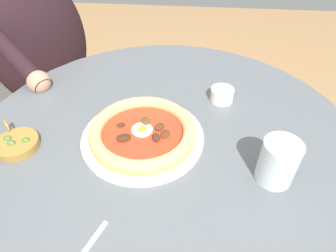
{
  "coord_description": "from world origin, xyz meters",
  "views": [
    {
      "loc": [
        0.05,
        -0.53,
        1.24
      ],
      "look_at": [
        0.0,
        0.03,
        0.74
      ],
      "focal_mm": 31.22,
      "sensor_mm": 36.0,
      "label": 1
    }
  ],
  "objects_px": {
    "water_glass": "(277,164)",
    "pizza_on_plate": "(143,133)",
    "ramekin_capers": "(222,94)",
    "olive_pan": "(17,143)",
    "dining_table": "(166,177)",
    "cafe_chair_diner": "(37,72)",
    "diner_person": "(52,87)"
  },
  "relations": [
    {
      "from": "water_glass",
      "to": "ramekin_capers",
      "type": "xyz_separation_m",
      "value": [
        -0.1,
        0.27,
        -0.02
      ]
    },
    {
      "from": "water_glass",
      "to": "cafe_chair_diner",
      "type": "distance_m",
      "value": 1.15
    },
    {
      "from": "water_glass",
      "to": "ramekin_capers",
      "type": "distance_m",
      "value": 0.29
    },
    {
      "from": "diner_person",
      "to": "water_glass",
      "type": "bearing_deg",
      "value": -36.81
    },
    {
      "from": "water_glass",
      "to": "diner_person",
      "type": "distance_m",
      "value": 1.01
    },
    {
      "from": "pizza_on_plate",
      "to": "olive_pan",
      "type": "xyz_separation_m",
      "value": [
        -0.29,
        -0.06,
        -0.01
      ]
    },
    {
      "from": "olive_pan",
      "to": "diner_person",
      "type": "relative_size",
      "value": 0.09
    },
    {
      "from": "dining_table",
      "to": "water_glass",
      "type": "distance_m",
      "value": 0.34
    },
    {
      "from": "olive_pan",
      "to": "cafe_chair_diner",
      "type": "relative_size",
      "value": 0.12
    },
    {
      "from": "olive_pan",
      "to": "cafe_chair_diner",
      "type": "bearing_deg",
      "value": 114.91
    },
    {
      "from": "dining_table",
      "to": "water_glass",
      "type": "height_order",
      "value": "water_glass"
    },
    {
      "from": "water_glass",
      "to": "olive_pan",
      "type": "xyz_separation_m",
      "value": [
        -0.59,
        0.04,
        -0.03
      ]
    },
    {
      "from": "pizza_on_plate",
      "to": "cafe_chair_diner",
      "type": "bearing_deg",
      "value": 135.21
    },
    {
      "from": "dining_table",
      "to": "diner_person",
      "type": "bearing_deg",
      "value": 138.83
    },
    {
      "from": "cafe_chair_diner",
      "to": "diner_person",
      "type": "bearing_deg",
      "value": -41.98
    },
    {
      "from": "pizza_on_plate",
      "to": "olive_pan",
      "type": "distance_m",
      "value": 0.3
    },
    {
      "from": "cafe_chair_diner",
      "to": "olive_pan",
      "type": "bearing_deg",
      "value": -65.09
    },
    {
      "from": "ramekin_capers",
      "to": "diner_person",
      "type": "distance_m",
      "value": 0.79
    },
    {
      "from": "cafe_chair_diner",
      "to": "pizza_on_plate",
      "type": "bearing_deg",
      "value": -44.79
    },
    {
      "from": "dining_table",
      "to": "diner_person",
      "type": "distance_m",
      "value": 0.72
    },
    {
      "from": "diner_person",
      "to": "cafe_chair_diner",
      "type": "relative_size",
      "value": 1.34
    },
    {
      "from": "olive_pan",
      "to": "dining_table",
      "type": "bearing_deg",
      "value": 12.11
    },
    {
      "from": "pizza_on_plate",
      "to": "cafe_chair_diner",
      "type": "distance_m",
      "value": 0.86
    },
    {
      "from": "olive_pan",
      "to": "pizza_on_plate",
      "type": "bearing_deg",
      "value": 10.74
    },
    {
      "from": "diner_person",
      "to": "pizza_on_plate",
      "type": "bearing_deg",
      "value": -45.37
    },
    {
      "from": "olive_pan",
      "to": "diner_person",
      "type": "xyz_separation_m",
      "value": [
        -0.19,
        0.55,
        -0.22
      ]
    },
    {
      "from": "dining_table",
      "to": "water_glass",
      "type": "relative_size",
      "value": 9.82
    },
    {
      "from": "water_glass",
      "to": "pizza_on_plate",
      "type": "bearing_deg",
      "value": 162.55
    },
    {
      "from": "ramekin_capers",
      "to": "olive_pan",
      "type": "relative_size",
      "value": 0.61
    },
    {
      "from": "water_glass",
      "to": "olive_pan",
      "type": "height_order",
      "value": "water_glass"
    },
    {
      "from": "pizza_on_plate",
      "to": "cafe_chair_diner",
      "type": "relative_size",
      "value": 0.34
    },
    {
      "from": "pizza_on_plate",
      "to": "cafe_chair_diner",
      "type": "height_order",
      "value": "cafe_chair_diner"
    }
  ]
}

